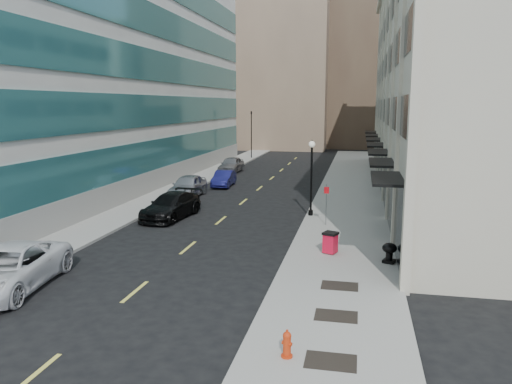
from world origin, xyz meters
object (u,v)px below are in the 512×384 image
at_px(car_blue_sedan, 224,179).
at_px(car_grey_sedan, 231,165).
at_px(trash_bin, 330,242).
at_px(sign_post, 326,199).
at_px(lamppost, 311,171).
at_px(urn_planter, 389,251).
at_px(car_white_van, 8,269).
at_px(car_black_pickup, 171,206).
at_px(car_silver_sedan, 188,186).
at_px(fire_hydrant, 287,344).
at_px(traffic_signal, 251,114).

relative_size(car_blue_sedan, car_grey_sedan, 0.87).
height_order(car_grey_sedan, trash_bin, car_grey_sedan).
height_order(car_blue_sedan, car_grey_sedan, car_grey_sedan).
bearing_deg(car_blue_sedan, trash_bin, -64.14).
xyz_separation_m(car_blue_sedan, car_grey_sedan, (-1.60, 8.67, 0.13)).
bearing_deg(sign_post, car_grey_sedan, 106.83).
xyz_separation_m(lamppost, urn_planter, (4.30, -8.76, -2.25)).
distance_m(trash_bin, sign_post, 5.64).
distance_m(car_white_van, trash_bin, 13.61).
bearing_deg(car_black_pickup, car_silver_sedan, 107.92).
distance_m(car_silver_sedan, fire_hydrant, 25.49).
bearing_deg(car_silver_sedan, lamppost, -28.24).
bearing_deg(fire_hydrant, car_blue_sedan, 125.92).
bearing_deg(sign_post, lamppost, 104.35).
height_order(car_white_van, trash_bin, car_white_van).
distance_m(car_black_pickup, lamppost, 8.97).
bearing_deg(urn_planter, fire_hydrant, -109.31).
xyz_separation_m(car_black_pickup, trash_bin, (10.18, -5.99, -0.08)).
relative_size(car_black_pickup, urn_planter, 6.01).
distance_m(car_silver_sedan, urn_planter, 19.84).
relative_size(car_blue_sedan, sign_post, 1.74).
distance_m(car_blue_sedan, trash_bin, 20.95).
distance_m(car_silver_sedan, sign_post, 13.31).
bearing_deg(sign_post, car_blue_sedan, 116.17).
height_order(car_black_pickup, sign_post, sign_post).
bearing_deg(car_black_pickup, traffic_signal, 100.60).
xyz_separation_m(car_silver_sedan, urn_planter, (14.19, -13.87, -0.16)).
height_order(car_black_pickup, car_blue_sedan, car_black_pickup).
xyz_separation_m(car_white_van, urn_planter, (14.40, 5.92, -0.15)).
relative_size(trash_bin, urn_planter, 1.14).
height_order(traffic_signal, car_grey_sedan, traffic_signal).
distance_m(car_grey_sedan, lamppost, 21.72).
height_order(car_blue_sedan, trash_bin, car_blue_sedan).
height_order(car_black_pickup, fire_hydrant, car_black_pickup).
relative_size(car_blue_sedan, fire_hydrant, 5.22).
height_order(car_silver_sedan, fire_hydrant, car_silver_sedan).
relative_size(car_grey_sedan, trash_bin, 4.70).
distance_m(car_grey_sedan, trash_bin, 29.45).
relative_size(trash_bin, sign_post, 0.43).
distance_m(fire_hydrant, sign_post, 15.58).
xyz_separation_m(car_silver_sedan, fire_hydrant, (10.99, -23.00, -0.31)).
relative_size(car_white_van, trash_bin, 5.95).
height_order(traffic_signal, car_black_pickup, traffic_signal).
height_order(car_silver_sedan, lamppost, lamppost).
bearing_deg(car_silver_sedan, car_white_van, -91.52).
bearing_deg(fire_hydrant, car_grey_sedan, 124.04).
bearing_deg(car_blue_sedan, car_white_van, -96.86).
xyz_separation_m(traffic_signal, fire_hydrant, (11.90, -50.00, -5.18)).
bearing_deg(car_white_van, car_silver_sedan, 82.02).
bearing_deg(car_black_pickup, trash_bin, -23.72).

